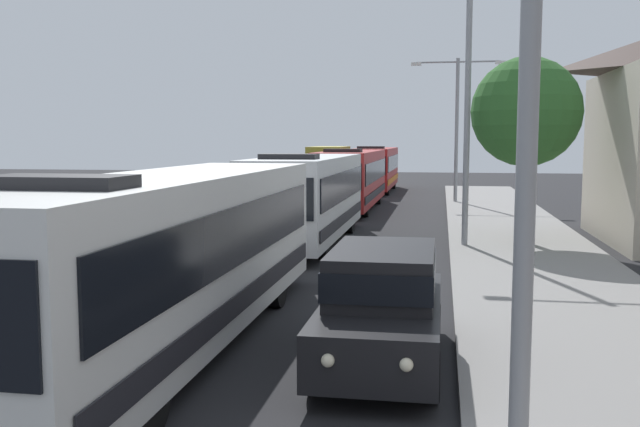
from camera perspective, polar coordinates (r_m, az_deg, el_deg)
name	(u,v)px	position (r m, az deg, el deg)	size (l,w,h in m)	color
bus_lead	(171,253)	(12.40, -12.06, -3.15)	(2.58, 11.79, 3.21)	silver
bus_second_in_line	(308,195)	(24.58, -0.96, 1.48)	(2.58, 10.51, 3.21)	silver
bus_middle	(352,177)	(36.60, 2.63, 2.98)	(2.58, 11.53, 3.21)	maroon
bus_fourth_in_line	(375,167)	(49.45, 4.52, 3.76)	(2.58, 10.63, 3.21)	maroon
white_suv	(383,302)	(11.42, 5.12, -7.19)	(1.86, 4.76, 1.90)	black
box_truck_oncoming	(327,167)	(49.08, 0.59, 3.78)	(2.35, 7.46, 3.15)	black
streetlamp_mid	(468,87)	(23.70, 11.95, 10.02)	(5.04, 0.28, 8.63)	gray
streetlamp_far	(457,115)	(40.36, 11.09, 7.89)	(5.17, 0.28, 8.01)	gray
roadside_tree	(526,112)	(24.73, 16.45, 7.92)	(3.68, 3.68, 6.26)	#4C3823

